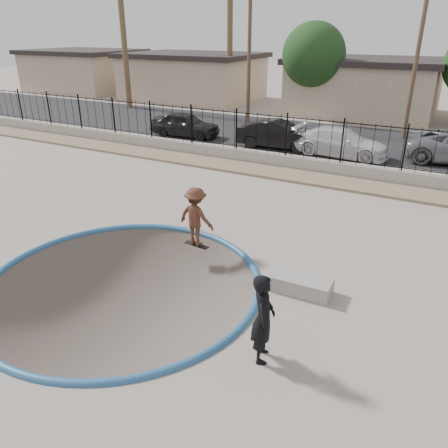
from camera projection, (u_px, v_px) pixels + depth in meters
The scene contains 21 objects.
ground at pixel (295, 180), 21.91m from camera, with size 120.00×120.00×2.20m, color gray.
bowl_pit at pixel (123, 283), 11.01m from camera, with size 6.84×6.84×1.80m, color #473B36, non-canonical shape.
coping_ring at pixel (123, 283), 11.01m from camera, with size 7.04×7.04×0.20m, color #285582.
rock_strip at pixel (276, 173), 19.19m from camera, with size 42.00×1.60×0.11m, color #907B5E.
retaining_wall at pixel (285, 161), 19.97m from camera, with size 42.00×0.45×0.60m, color #9C9289.
fence at pixel (286, 135), 19.48m from camera, with size 40.00×0.04×1.80m.
street at pixel (326, 138), 25.47m from camera, with size 90.00×8.00×0.04m, color black.
house_west_far at pixel (84, 70), 44.35m from camera, with size 10.60×8.60×3.90m.
house_west at pixel (193, 76), 38.76m from camera, with size 11.60×8.60×3.90m.
house_center at pixel (365, 86), 32.30m from camera, with size 10.60×8.60×3.90m.
palm_mid at pixel (230, 16), 32.66m from camera, with size 2.30×2.30×9.30m.
utility_pole_left at pixel (249, 48), 27.73m from camera, with size 1.70×0.24×9.00m.
utility_pole_mid at pixel (419, 47), 23.32m from camera, with size 1.70×0.24×9.50m.
street_tree_left at pixel (314, 55), 29.87m from camera, with size 4.32×4.32×6.36m.
skater at pixel (196, 220), 12.49m from camera, with size 1.13×0.65×1.74m, color brown.
skateboard at pixel (197, 245), 12.83m from camera, with size 0.81×0.28×0.07m.
videographer at pixel (263, 318), 8.17m from camera, with size 0.67×0.44×1.84m, color black.
concrete_ledge at pixel (298, 284), 10.62m from camera, with size 1.60×0.70×0.40m, color gray.
car_a at pixel (185, 124), 25.48m from camera, with size 1.64×4.09×1.39m, color black.
car_b at pixel (279, 135), 22.94m from camera, with size 1.51×4.34×1.43m, color black.
car_c at pixel (341, 142), 21.54m from camera, with size 1.91×4.69×1.36m, color silver.
Camera 1 is at (6.69, -8.10, 5.89)m, focal length 35.00 mm.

